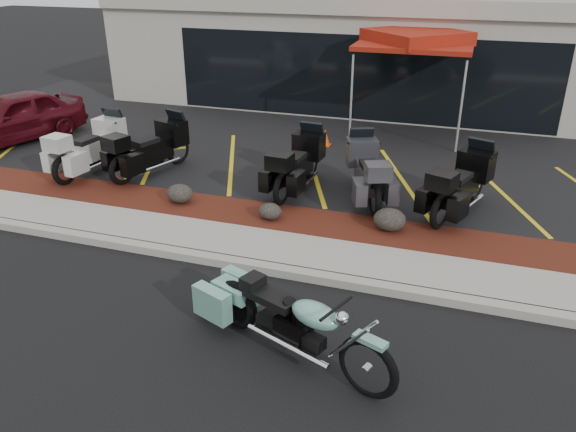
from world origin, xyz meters
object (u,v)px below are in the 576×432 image
(touring_white, at_px, (114,135))
(parked_car, at_px, (12,118))
(hero_cruiser, at_px, (369,359))
(traffic_cone, at_px, (325,137))
(popup_canopy, at_px, (416,40))

(touring_white, distance_m, parked_car, 3.79)
(hero_cruiser, height_order, touring_white, touring_white)
(traffic_cone, bearing_deg, hero_cruiser, -72.14)
(traffic_cone, xyz_separation_m, popup_canopy, (2.04, 2.05, 2.44))
(hero_cruiser, distance_m, parked_car, 13.34)
(hero_cruiser, relative_size, touring_white, 1.32)
(touring_white, height_order, parked_car, touring_white)
(touring_white, bearing_deg, hero_cruiser, -122.12)
(traffic_cone, relative_size, popup_canopy, 0.13)
(traffic_cone, height_order, popup_canopy, popup_canopy)
(parked_car, relative_size, popup_canopy, 1.20)
(touring_white, distance_m, traffic_cone, 5.62)
(hero_cruiser, distance_m, touring_white, 9.92)
(hero_cruiser, xyz_separation_m, touring_white, (-7.71, 6.23, 0.29))
(hero_cruiser, height_order, popup_canopy, popup_canopy)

